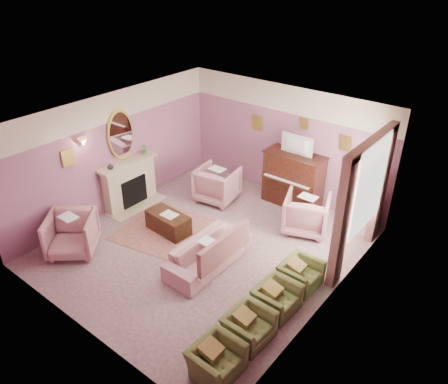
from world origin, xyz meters
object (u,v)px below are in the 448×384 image
Objects in this scene: floral_armchair_left at (217,183)px; television at (295,144)px; coffee_table at (168,223)px; side_table at (364,217)px; floral_armchair_front at (71,232)px; olive_chair_d at (301,271)px; floral_armchair_right at (306,212)px; piano at (293,180)px; olive_chair_c at (277,295)px; olive_chair_b at (249,323)px; olive_chair_a at (216,356)px; sofa at (209,249)px.

television is at bearing 31.35° from floral_armchair_left.
coffee_table is 4.32m from side_table.
floral_armchair_front is 1.26× the size of olive_chair_d.
floral_armchair_front is (-3.36, -3.69, 0.00)m from floral_armchair_right.
olive_chair_c is at bearing -63.37° from piano.
olive_chair_b is at bearing -90.00° from olive_chair_c.
coffee_table is at bearing 60.23° from floral_armchair_front.
side_table reaches higher than olive_chair_b.
piano is 1.84× the size of olive_chair_d.
olive_chair_d is at bearing -55.82° from television.
floral_armchair_front reaches higher than olive_chair_b.
olive_chair_d is (0.00, 2.46, 0.00)m from olive_chair_a.
floral_armchair_right is (2.35, 1.93, 0.25)m from coffee_table.
side_table reaches higher than olive_chair_d.
television is 1.14× the size of side_table.
olive_chair_c is at bearing -93.08° from side_table.
floral_armchair_front reaches higher than olive_chair_a.
olive_chair_d is at bearing 90.00° from olive_chair_b.
floral_armchair_left is 1.37× the size of side_table.
coffee_table is at bearing -118.56° from piano.
television is 3.23m from olive_chair_d.
piano is 0.72× the size of sofa.
olive_chair_b is (1.67, -4.15, -0.32)m from piano.
floral_armchair_right is 4.99m from floral_armchair_front.
coffee_table is 1.32× the size of olive_chair_d.
olive_chair_a is at bearing -47.26° from sofa.
olive_chair_a is (1.71, -1.85, -0.06)m from sofa.
coffee_table is 1.43× the size of side_table.
floral_armchair_front is (-2.47, -1.41, 0.09)m from sofa.
floral_armchair_left is 2.41m from floral_armchair_right.
floral_armchair_left is at bearing 91.63° from coffee_table.
television reaches higher than coffee_table.
olive_chair_d is at bearing 90.00° from olive_chair_a.
coffee_table is (-1.51, -2.77, -0.43)m from piano.
coffee_table is (-1.51, -2.72, -1.38)m from television.
side_table is (0.18, 3.29, 0.02)m from olive_chair_c.
sofa is at bearing 132.74° from olive_chair_a.
sofa is 2.55× the size of olive_chair_a.
sofa is 3.61m from side_table.
sofa is 2.00m from olive_chair_b.
floral_armchair_right is 1.29m from side_table.
floral_armchair_left is 1.00× the size of floral_armchair_front.
floral_armchair_front is at bearing -174.84° from olive_chair_b.
floral_armchair_front is at bearing -119.30° from television.
television is at bearing 89.15° from sofa.
floral_armchair_left is at bearing 125.58° from sofa.
piano is 1.84× the size of olive_chair_c.
floral_armchair_front is 6.25m from side_table.
olive_chair_c is 1.00× the size of olive_chair_d.
television is at bearing 112.16° from olive_chair_b.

